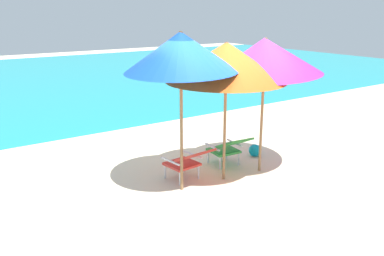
{
  "coord_description": "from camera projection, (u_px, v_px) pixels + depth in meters",
  "views": [
    {
      "loc": [
        -4.3,
        -5.61,
        2.96
      ],
      "look_at": [
        0.0,
        0.66,
        0.75
      ],
      "focal_mm": 38.35,
      "sensor_mm": 36.0,
      "label": 1
    }
  ],
  "objects": [
    {
      "name": "lounge_chair_left",
      "position": [
        188.0,
        160.0,
        7.2
      ],
      "size": [
        0.63,
        0.93,
        0.68
      ],
      "color": "red",
      "rests_on": "ground_plane"
    },
    {
      "name": "beach_umbrella_center",
      "position": [
        226.0,
        62.0,
        6.83
      ],
      "size": [
        2.69,
        2.69,
        2.44
      ],
      "color": "olive",
      "rests_on": "ground_plane"
    },
    {
      "name": "beach_ball",
      "position": [
        255.0,
        150.0,
        8.53
      ],
      "size": [
        0.26,
        0.26,
        0.26
      ],
      "primitive_type": "sphere",
      "color": "#0A93AD",
      "rests_on": "ground_plane"
    },
    {
      "name": "ocean_band",
      "position": [
        34.0,
        80.0,
        17.67
      ],
      "size": [
        40.0,
        18.0,
        0.01
      ],
      "primitive_type": "cube",
      "color": "teal",
      "rests_on": "ground_plane"
    },
    {
      "name": "beach_umbrella_right",
      "position": [
        265.0,
        57.0,
        7.21
      ],
      "size": [
        2.69,
        2.67,
        2.55
      ],
      "color": "olive",
      "rests_on": "ground_plane"
    },
    {
      "name": "lounge_chair_right",
      "position": [
        229.0,
        147.0,
        7.88
      ],
      "size": [
        0.61,
        0.92,
        0.68
      ],
      "color": "#338E3D",
      "rests_on": "ground_plane"
    },
    {
      "name": "ground_plane",
      "position": [
        120.0,
        126.0,
        10.77
      ],
      "size": [
        40.0,
        40.0,
        0.0
      ],
      "primitive_type": "plane",
      "color": "beige"
    },
    {
      "name": "beach_umbrella_left",
      "position": [
        181.0,
        52.0,
        6.34
      ],
      "size": [
        2.29,
        2.28,
        2.66
      ],
      "color": "olive",
      "rests_on": "ground_plane"
    }
  ]
}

